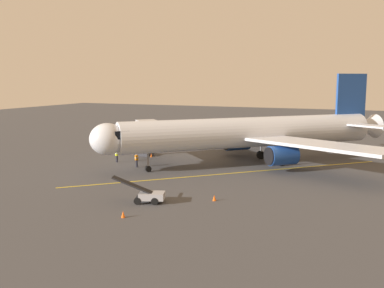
% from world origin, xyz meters
% --- Properties ---
extents(ground_plane, '(220.00, 220.00, 0.00)m').
position_xyz_m(ground_plane, '(0.00, 0.00, 0.00)').
color(ground_plane, '#424244').
extents(apron_lead_in_line, '(28.70, 28.20, 0.01)m').
position_xyz_m(apron_lead_in_line, '(-0.20, 6.04, 0.01)').
color(apron_lead_in_line, yellow).
rests_on(apron_lead_in_line, ground).
extents(airplane, '(33.16, 33.00, 11.50)m').
position_xyz_m(airplane, '(-0.40, -0.16, 4.00)').
color(airplane, silver).
rests_on(airplane, ground).
extents(jet_bridge, '(9.43, 9.54, 5.40)m').
position_xyz_m(jet_bridge, '(11.40, 3.92, 3.76)').
color(jet_bridge, '#B7B7BC').
rests_on(jet_bridge, ground).
extents(ground_crew_marshaller, '(0.41, 0.47, 1.71)m').
position_xyz_m(ground_crew_marshaller, '(12.07, 7.68, 0.89)').
color(ground_crew_marshaller, '#23232D').
rests_on(ground_crew_marshaller, ground).
extents(ground_crew_wing_walker, '(0.31, 0.43, 1.71)m').
position_xyz_m(ground_crew_wing_walker, '(16.11, 5.91, 0.89)').
color(ground_crew_wing_walker, '#23232D').
rests_on(ground_crew_wing_walker, ground).
extents(belt_loader_near_nose, '(4.71, 2.68, 2.32)m').
position_xyz_m(belt_loader_near_nose, '(3.01, 20.90, 0.71)').
color(belt_loader_near_nose, '#9E9EA3').
rests_on(belt_loader_near_nose, ground).
extents(box_truck_starboard_side, '(4.79, 4.42, 2.62)m').
position_xyz_m(box_truck_starboard_side, '(0.69, -17.44, 1.39)').
color(box_truck_starboard_side, black).
rests_on(box_truck_starboard_side, ground).
extents(safety_cone_nose_left, '(0.32, 0.32, 0.55)m').
position_xyz_m(safety_cone_nose_left, '(-2.09, 18.01, 0.28)').
color(safety_cone_nose_left, '#F2590F').
rests_on(safety_cone_nose_left, ground).
extents(safety_cone_nose_right, '(0.32, 0.32, 0.55)m').
position_xyz_m(safety_cone_nose_right, '(2.76, 25.40, 0.28)').
color(safety_cone_nose_right, '#F2590F').
rests_on(safety_cone_nose_right, ground).
extents(safety_cone_wing_port, '(0.32, 0.32, 0.55)m').
position_xyz_m(safety_cone_wing_port, '(16.14, -2.06, 0.28)').
color(safety_cone_wing_port, '#F2590F').
rests_on(safety_cone_wing_port, ground).
extents(safety_cone_wing_starboard, '(0.32, 0.32, 0.55)m').
position_xyz_m(safety_cone_wing_starboard, '(13.87, 0.69, 0.28)').
color(safety_cone_wing_starboard, '#F2590F').
rests_on(safety_cone_wing_starboard, ground).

